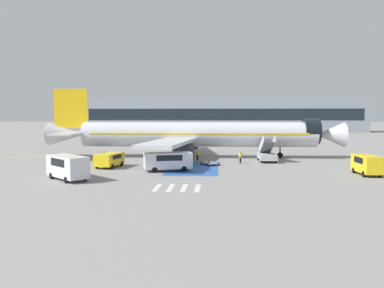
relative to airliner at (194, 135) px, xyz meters
name	(u,v)px	position (x,y,z in m)	size (l,w,h in m)	color
ground_plane	(206,158)	(1.74, -0.45, -3.47)	(600.00, 600.00, 0.00)	gray
apron_leadline_yellow	(198,157)	(0.66, 0.01, -3.47)	(0.20, 78.95, 0.01)	gold
apron_stand_patch_blue	(194,168)	(0.66, -11.26, -3.47)	(6.05, 12.16, 0.01)	#2856A8
apron_walkway_bar_0	(157,188)	(-1.74, -23.78, -3.47)	(0.44, 3.60, 0.01)	silver
apron_walkway_bar_1	(171,188)	(-0.54, -23.78, -3.47)	(0.44, 3.60, 0.01)	silver
apron_walkway_bar_2	(184,188)	(0.66, -23.78, -3.47)	(0.44, 3.60, 0.01)	silver
apron_walkway_bar_3	(198,188)	(1.86, -23.78, -3.47)	(0.44, 3.60, 0.01)	silver
airliner	(194,135)	(0.00, 0.00, 0.00)	(44.67, 34.24, 10.40)	silver
boarding_stairs_forward	(267,155)	(10.36, -4.17, -2.52)	(2.31, 5.27, 3.75)	#ADB2BA
fuel_tanker	(159,137)	(-8.70, 20.95, -1.71)	(10.58, 4.16, 3.49)	#38383D
service_van_0	(68,166)	(-11.24, -20.49, -2.05)	(5.35, 5.10, 2.41)	silver
service_van_1	(109,159)	(-9.67, -11.50, -2.41)	(2.85, 4.56, 1.74)	yellow
service_van_2	(367,163)	(19.53, -15.33, -2.20)	(1.97, 4.27, 2.13)	yellow
service_van_3	(168,160)	(-2.10, -13.97, -2.19)	(5.78, 3.61, 2.13)	silver
baggage_cart	(210,163)	(2.58, -8.29, -3.22)	(2.75, 2.98, 0.87)	gray
ground_crew_0	(240,156)	(6.61, -6.26, -2.55)	(0.44, 0.48, 1.61)	black
ground_crew_1	(197,154)	(0.72, -3.92, -2.53)	(0.48, 0.36, 1.64)	black
ground_crew_2	(176,154)	(-2.16, -5.18, -2.39)	(0.43, 0.49, 1.87)	black
terminal_building	(214,116)	(2.05, 89.69, 2.57)	(113.10, 12.10, 12.08)	#89939E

